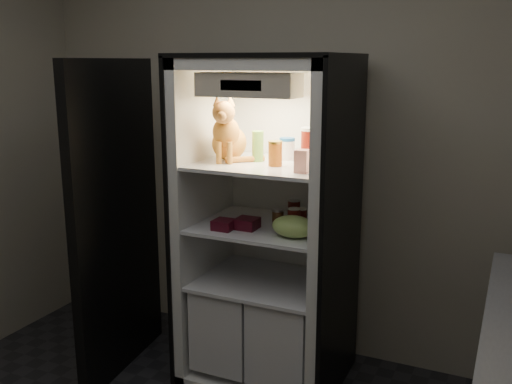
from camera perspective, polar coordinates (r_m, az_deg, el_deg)
room_shell at (r=1.95m, az=-15.02°, el=6.17°), size 3.60×3.60×3.60m
refrigerator at (r=3.30m, az=1.35°, el=-5.46°), size 0.90×0.72×1.88m
fridge_door at (r=3.43m, az=-13.79°, el=-2.97°), size 0.16×0.87×1.85m
tabby_cat at (r=3.18m, az=-2.83°, el=5.60°), size 0.34×0.37×0.37m
parmesan_shaker at (r=3.16m, az=0.18°, el=4.60°), size 0.07×0.07×0.17m
mayo_tub at (r=3.23m, az=3.13°, el=4.36°), size 0.09×0.09×0.12m
salsa_jar at (r=3.03m, az=1.94°, el=3.87°), size 0.08×0.08×0.13m
pepper_jar at (r=3.07m, az=5.59°, el=4.57°), size 0.12×0.12×0.20m
cream_carton at (r=2.86m, az=4.65°, el=3.09°), size 0.07×0.07×0.12m
soda_can_a at (r=3.23m, az=3.82°, el=-1.94°), size 0.07×0.07×0.13m
soda_can_b at (r=3.10m, az=4.53°, el=-2.72°), size 0.06×0.06×0.12m
soda_can_c at (r=3.05m, az=3.82°, el=-2.83°), size 0.07×0.07×0.13m
condiment_jar at (r=3.18m, az=2.20°, el=-2.53°), size 0.07×0.07×0.09m
grape_bag at (r=2.97m, az=3.75°, el=-3.46°), size 0.23×0.17×0.11m
berry_box_left at (r=3.11m, az=-3.24°, el=-3.28°), size 0.11×0.11×0.05m
berry_box_right at (r=3.12m, az=-0.91°, el=-3.16°), size 0.12×0.12×0.06m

